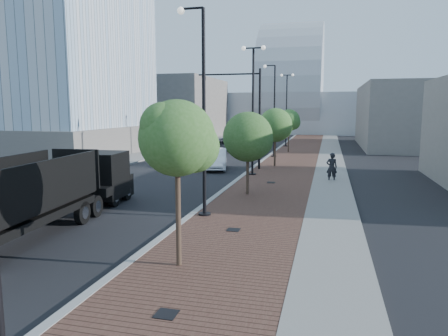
% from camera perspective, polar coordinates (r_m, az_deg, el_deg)
% --- Properties ---
extents(ground, '(220.00, 220.00, 0.00)m').
position_cam_1_polar(ground, '(10.68, -22.94, -19.66)').
color(ground, black).
extents(sidewalk, '(7.00, 140.00, 0.12)m').
position_cam_1_polar(sidewalk, '(47.74, 11.25, 2.20)').
color(sidewalk, '#4C2D23').
rests_on(sidewalk, ground).
extents(concrete_strip, '(2.40, 140.00, 0.13)m').
position_cam_1_polar(concrete_strip, '(47.67, 14.49, 2.10)').
color(concrete_strip, slate).
rests_on(concrete_strip, ground).
extents(curb, '(0.30, 140.00, 0.14)m').
position_cam_1_polar(curb, '(48.04, 7.08, 2.35)').
color(curb, gray).
rests_on(curb, ground).
extents(west_sidewalk, '(4.00, 140.00, 0.12)m').
position_cam_1_polar(west_sidewalk, '(51.29, -7.50, 2.69)').
color(west_sidewalk, slate).
rests_on(west_sidewalk, ground).
extents(dump_truck, '(3.34, 13.46, 3.07)m').
position_cam_1_polar(dump_truck, '(19.37, -20.87, -3.03)').
color(dump_truck, black).
rests_on(dump_truck, ground).
extents(white_sedan, '(2.91, 5.41, 1.69)m').
position_cam_1_polar(white_sedan, '(33.68, -1.21, 1.28)').
color(white_sedan, white).
rests_on(white_sedan, ground).
extents(dark_car_mid, '(2.98, 5.00, 1.30)m').
position_cam_1_polar(dark_car_mid, '(47.65, -0.11, 3.06)').
color(dark_car_mid, black).
rests_on(dark_car_mid, ground).
extents(dark_car_far, '(2.79, 5.43, 1.51)m').
position_cam_1_polar(dark_car_far, '(49.59, 3.02, 3.37)').
color(dark_car_far, black).
rests_on(dark_car_far, ground).
extents(pedestrian, '(0.77, 0.55, 1.98)m').
position_cam_1_polar(pedestrian, '(28.58, 14.66, 0.08)').
color(pedestrian, black).
rests_on(pedestrian, ground).
extents(streetlight_1, '(1.44, 0.56, 9.21)m').
position_cam_1_polar(streetlight_1, '(18.27, -3.12, 6.48)').
color(streetlight_1, black).
rests_on(streetlight_1, ground).
extents(streetlight_2, '(1.72, 0.56, 9.28)m').
position_cam_1_polar(streetlight_2, '(29.91, 4.01, 8.03)').
color(streetlight_2, black).
rests_on(streetlight_2, ground).
extents(streetlight_3, '(1.44, 0.56, 9.21)m').
position_cam_1_polar(streetlight_3, '(41.79, 6.81, 7.36)').
color(streetlight_3, black).
rests_on(streetlight_3, ground).
extents(streetlight_4, '(1.72, 0.56, 9.28)m').
position_cam_1_polar(streetlight_4, '(53.70, 8.62, 8.00)').
color(streetlight_4, black).
rests_on(streetlight_4, ground).
extents(traffic_mast, '(5.09, 0.20, 8.00)m').
position_cam_1_polar(traffic_mast, '(33.02, 3.40, 8.33)').
color(traffic_mast, black).
rests_on(traffic_mast, ground).
extents(tree_0, '(2.33, 2.28, 5.16)m').
position_cam_1_polar(tree_0, '(12.26, -6.26, 4.04)').
color(tree_0, '#382619').
rests_on(tree_0, ground).
extents(tree_1, '(2.78, 2.78, 4.74)m').
position_cam_1_polar(tree_1, '(22.91, 3.44, 4.30)').
color(tree_1, '#382619').
rests_on(tree_1, ground).
extents(tree_2, '(2.82, 2.82, 4.95)m').
position_cam_1_polar(tree_2, '(34.75, 7.18, 5.88)').
color(tree_2, '#382619').
rests_on(tree_2, ground).
extents(tree_3, '(2.47, 2.43, 4.86)m').
position_cam_1_polar(tree_3, '(46.67, 9.02, 6.52)').
color(tree_3, '#382619').
rests_on(tree_3, ground).
extents(tower_podium, '(19.00, 19.00, 3.00)m').
position_cam_1_polar(tower_podium, '(49.62, -22.96, 3.61)').
color(tower_podium, '#67615C').
rests_on(tower_podium, ground).
extents(convention_center, '(50.00, 30.00, 50.00)m').
position_cam_1_polar(convention_center, '(92.78, 9.44, 8.74)').
color(convention_center, '#A6ABB0').
rests_on(convention_center, ground).
extents(commercial_block_nw, '(14.00, 20.00, 10.00)m').
position_cam_1_polar(commercial_block_nw, '(72.24, -6.87, 8.19)').
color(commercial_block_nw, '#645F5A').
rests_on(commercial_block_nw, ground).
extents(commercial_block_ne, '(12.00, 22.00, 8.00)m').
position_cam_1_polar(commercial_block_ne, '(58.31, 24.35, 6.57)').
color(commercial_block_ne, slate).
rests_on(commercial_block_ne, ground).
extents(utility_cover_0, '(0.50, 0.50, 0.02)m').
position_cam_1_polar(utility_cover_0, '(10.29, -7.97, -19.34)').
color(utility_cover_0, black).
rests_on(utility_cover_0, sidewalk).
extents(utility_cover_1, '(0.50, 0.50, 0.02)m').
position_cam_1_polar(utility_cover_1, '(16.52, 1.31, -8.52)').
color(utility_cover_1, black).
rests_on(utility_cover_1, sidewalk).
extents(utility_cover_2, '(0.50, 0.50, 0.02)m').
position_cam_1_polar(utility_cover_2, '(27.08, 6.53, -1.99)').
color(utility_cover_2, black).
rests_on(utility_cover_2, sidewalk).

